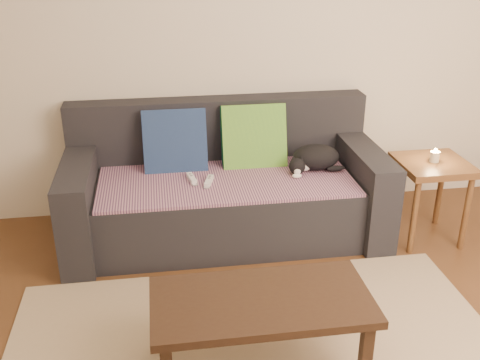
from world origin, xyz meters
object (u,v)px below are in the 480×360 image
object	(u,v)px
cat	(314,158)
wii_remote_a	(192,178)
sofa	(225,191)
wii_remote_b	(209,181)
coffee_table	(261,307)
side_table	(432,175)

from	to	relation	value
cat	wii_remote_a	xyz separation A→B (m)	(-0.84, -0.07, -0.07)
sofa	wii_remote_a	distance (m)	0.28
wii_remote_b	coffee_table	distance (m)	1.24
cat	wii_remote_a	bearing A→B (deg)	-169.37
coffee_table	side_table	bearing A→B (deg)	38.83
wii_remote_b	sofa	bearing A→B (deg)	-22.87
cat	coffee_table	world-z (taller)	cat
sofa	side_table	world-z (taller)	sofa
wii_remote_a	coffee_table	bearing A→B (deg)	179.80
wii_remote_a	wii_remote_b	distance (m)	0.12
wii_remote_b	side_table	bearing A→B (deg)	-79.44
sofa	coffee_table	distance (m)	1.37
side_table	coffee_table	bearing A→B (deg)	-141.17
wii_remote_a	side_table	xyz separation A→B (m)	(1.57, -0.20, 0.01)
sofa	wii_remote_b	xyz separation A→B (m)	(-0.12, -0.15, 0.15)
wii_remote_a	side_table	size ratio (longest dim) A/B	0.27
cat	side_table	bearing A→B (deg)	-14.77
cat	wii_remote_a	distance (m)	0.85
sofa	cat	xyz separation A→B (m)	(0.62, -0.02, 0.21)
side_table	wii_remote_a	bearing A→B (deg)	172.58
sofa	side_table	xyz separation A→B (m)	(1.34, -0.29, 0.15)
wii_remote_a	side_table	bearing A→B (deg)	-107.36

